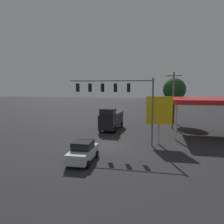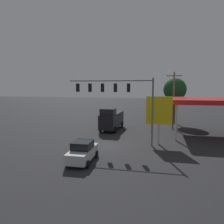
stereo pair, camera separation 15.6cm
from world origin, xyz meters
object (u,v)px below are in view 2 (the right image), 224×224
utility_pole (173,99)px  street_tree (175,90)px  delivery_truck (112,119)px  traffic_signal_assembly (117,93)px  price_sign (159,112)px  sedan_waiting (83,152)px

utility_pole → street_tree: size_ratio=1.09×
delivery_truck → street_tree: 13.80m
traffic_signal_assembly → delivery_truck: traffic_signal_assembly is taller
utility_pole → traffic_signal_assembly: bearing=57.1°
traffic_signal_assembly → utility_pole: size_ratio=1.10×
traffic_signal_assembly → delivery_truck: (2.44, -8.12, -4.41)m
utility_pole → delivery_truck: size_ratio=1.32×
utility_pole → price_sign: 10.18m
sedan_waiting → utility_pole: bearing=152.0°
utility_pole → delivery_truck: bearing=16.2°
price_sign → sedan_waiting: (6.76, 7.67, -2.98)m
sedan_waiting → delivery_truck: (0.57, -14.81, 0.74)m
utility_pole → delivery_truck: 10.37m
street_tree → utility_pole: bearing=84.7°
price_sign → street_tree: 15.89m
delivery_truck → price_sign: bearing=48.8°
traffic_signal_assembly → street_tree: street_tree is taller
traffic_signal_assembly → price_sign: size_ratio=1.76×
utility_pole → sedan_waiting: utility_pole is taller
street_tree → price_sign: bearing=80.2°
delivery_truck → utility_pole: bearing=109.3°
traffic_signal_assembly → street_tree: bearing=-114.7°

